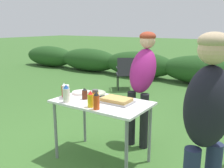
% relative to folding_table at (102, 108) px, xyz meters
% --- Properties ---
extents(ground_plane, '(60.00, 60.00, 0.00)m').
position_rel_folding_table_xyz_m(ground_plane, '(0.00, 0.00, -0.66)').
color(ground_plane, '#3D6B2D').
extents(shrub_hedge, '(14.40, 0.90, 0.80)m').
position_rel_folding_table_xyz_m(shrub_hedge, '(0.00, 4.76, -0.26)').
color(shrub_hedge, '#234C1E').
rests_on(shrub_hedge, ground).
extents(folding_table, '(1.10, 0.64, 0.74)m').
position_rel_folding_table_xyz_m(folding_table, '(0.00, 0.00, 0.00)').
color(folding_table, white).
rests_on(folding_table, ground).
extents(food_tray, '(0.36, 0.24, 0.06)m').
position_rel_folding_table_xyz_m(food_tray, '(0.17, 0.05, 0.10)').
color(food_tray, '#9E9EA3').
rests_on(food_tray, folding_table).
extents(plate_stack, '(0.21, 0.21, 0.03)m').
position_rel_folding_table_xyz_m(plate_stack, '(-0.42, 0.12, 0.09)').
color(plate_stack, white).
rests_on(plate_stack, folding_table).
extents(mixing_bowl, '(0.22, 0.22, 0.07)m').
position_rel_folding_table_xyz_m(mixing_bowl, '(-0.19, 0.17, 0.11)').
color(mixing_bowl, '#ADBC99').
rests_on(mixing_bowl, folding_table).
extents(paper_cup_stack, '(0.08, 0.08, 0.16)m').
position_rel_folding_table_xyz_m(paper_cup_stack, '(-0.42, -0.14, 0.16)').
color(paper_cup_stack, white).
rests_on(paper_cup_stack, folding_table).
extents(mayo_bottle, '(0.08, 0.08, 0.21)m').
position_rel_folding_table_xyz_m(mayo_bottle, '(-0.31, -0.25, 0.17)').
color(mayo_bottle, silver).
rests_on(mayo_bottle, folding_table).
extents(hot_sauce_bottle, '(0.06, 0.06, 0.19)m').
position_rel_folding_table_xyz_m(hot_sauce_bottle, '(0.12, -0.26, 0.17)').
color(hot_sauce_bottle, '#CC4214').
rests_on(hot_sauce_bottle, folding_table).
extents(ketchup_bottle, '(0.06, 0.06, 0.17)m').
position_rel_folding_table_xyz_m(ketchup_bottle, '(-0.49, -0.10, 0.16)').
color(ketchup_bottle, red).
rests_on(ketchup_bottle, folding_table).
extents(mustard_bottle, '(0.07, 0.07, 0.18)m').
position_rel_folding_table_xyz_m(mustard_bottle, '(0.02, -0.23, 0.16)').
color(mustard_bottle, yellow).
rests_on(mustard_bottle, folding_table).
extents(bbq_sauce_bottle, '(0.06, 0.06, 0.14)m').
position_rel_folding_table_xyz_m(bbq_sauce_bottle, '(-0.22, -0.04, 0.14)').
color(bbq_sauce_bottle, '#562314').
rests_on(bbq_sauce_bottle, folding_table).
extents(spice_jar, '(0.07, 0.07, 0.17)m').
position_rel_folding_table_xyz_m(spice_jar, '(0.03, -0.15, 0.16)').
color(spice_jar, '#B2893D').
rests_on(spice_jar, folding_table).
extents(standing_person_in_dark_puffer, '(0.36, 0.46, 1.51)m').
position_rel_folding_table_xyz_m(standing_person_in_dark_puffer, '(0.18, 0.67, 0.28)').
color(standing_person_in_dark_puffer, black).
rests_on(standing_person_in_dark_puffer, ground).
extents(standing_person_in_olive_jacket, '(0.43, 0.46, 1.55)m').
position_rel_folding_table_xyz_m(standing_person_in_olive_jacket, '(1.26, -0.47, 0.28)').
color(standing_person_in_olive_jacket, '#232D4C').
rests_on(standing_person_in_olive_jacket, ground).
extents(camp_chair_green_behind_table, '(0.58, 0.67, 0.83)m').
position_rel_folding_table_xyz_m(camp_chair_green_behind_table, '(0.81, 2.23, -0.20)').
color(camp_chair_green_behind_table, navy).
rests_on(camp_chair_green_behind_table, ground).
extents(camp_chair_near_hedge, '(0.72, 0.75, 0.83)m').
position_rel_folding_table_xyz_m(camp_chair_near_hedge, '(-1.48, 3.09, -0.20)').
color(camp_chair_near_hedge, '#232328').
rests_on(camp_chair_near_hedge, ground).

